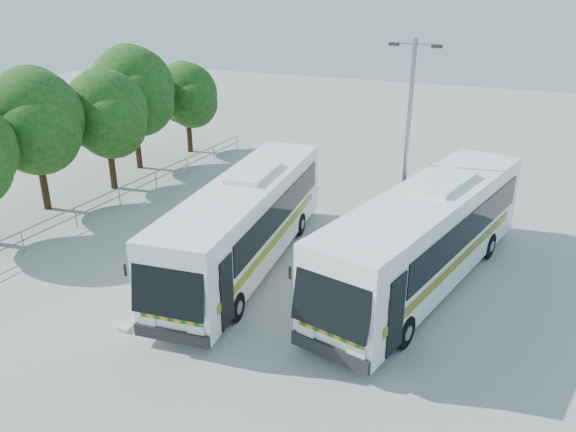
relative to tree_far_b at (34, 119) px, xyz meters
The scene contains 10 objects.
ground 13.85m from the tree_far_b, ahead, with size 100.00×100.00×0.00m, color #9A9A95.
kerb_divider 11.65m from the tree_far_b, ahead, with size 0.40×16.00×0.15m, color #B2B2AD.
railing 5.62m from the tree_far_b, 42.90° to the left, with size 0.06×22.00×1.00m.
tree_far_b is the anchor object (origin of this frame).
tree_far_c 4.01m from the tree_far_b, 77.09° to the left, with size 4.97×4.69×6.49m.
tree_far_d 7.61m from the tree_far_b, 92.23° to the left, with size 5.62×5.30×7.33m.
tree_far_e 12.13m from the tree_far_b, 88.17° to the left, with size 4.54×4.28×5.92m.
coach_main 12.37m from the tree_far_b, ahead, with size 4.06×12.69×3.46m.
coach_adjacent 18.93m from the tree_far_b, ahead, with size 5.25×13.33×3.63m.
lamppost 17.39m from the tree_far_b, 10.85° to the left, with size 2.09×0.53×8.58m.
Camera 1 is at (9.00, -17.64, 10.25)m, focal length 35.00 mm.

